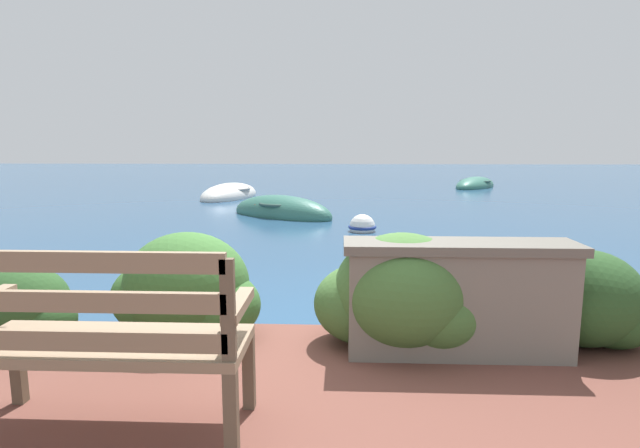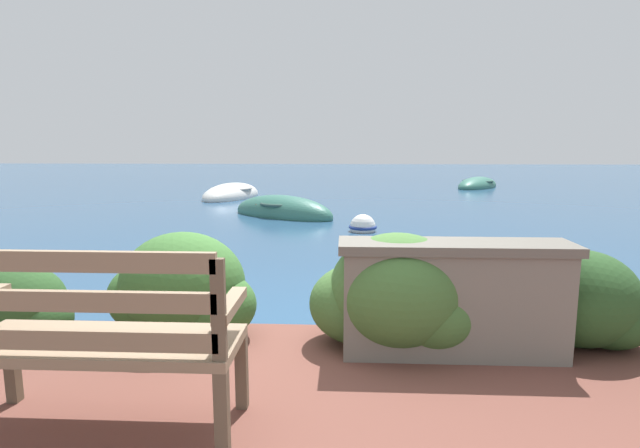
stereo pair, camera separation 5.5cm
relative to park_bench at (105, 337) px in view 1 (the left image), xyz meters
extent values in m
plane|color=navy|center=(0.80, 1.50, -0.70)|extent=(80.00, 80.00, 0.00)
cube|color=brown|center=(-0.62, 0.26, -0.28)|extent=(0.06, 0.06, 0.40)
cube|color=brown|center=(0.62, 0.26, -0.28)|extent=(0.06, 0.06, 0.40)
cube|color=brown|center=(0.62, -0.16, -0.28)|extent=(0.06, 0.06, 0.40)
cube|color=#8C755B|center=(0.00, 0.05, -0.06)|extent=(1.30, 0.48, 0.05)
cube|color=#8C755B|center=(0.00, -0.16, 0.05)|extent=(1.23, 0.04, 0.09)
cube|color=#8C755B|center=(0.00, -0.16, 0.22)|extent=(1.23, 0.04, 0.09)
cube|color=#8C755B|center=(0.00, -0.16, 0.40)|extent=(1.23, 0.04, 0.09)
cube|color=brown|center=(0.62, -0.16, 0.19)|extent=(0.06, 0.04, 0.45)
cube|color=#8C755B|center=(0.62, 0.05, 0.15)|extent=(0.07, 0.43, 0.05)
cube|color=slate|center=(1.86, 1.01, -0.14)|extent=(1.43, 0.35, 0.69)
cube|color=#635F56|center=(1.86, 1.01, 0.24)|extent=(1.50, 0.39, 0.06)
ellipsoid|color=#284C23|center=(-1.12, 1.08, -0.21)|extent=(0.64, 0.58, 0.55)
ellipsoid|color=#284C23|center=(-1.30, 1.13, -0.29)|extent=(0.48, 0.43, 0.39)
ellipsoid|color=#284C23|center=(-0.96, 1.05, -0.31)|extent=(0.45, 0.41, 0.35)
ellipsoid|color=#38662D|center=(-0.01, 1.25, -0.10)|extent=(0.89, 0.80, 0.76)
ellipsoid|color=#38662D|center=(-0.25, 1.31, -0.21)|extent=(0.67, 0.60, 0.54)
ellipsoid|color=#38662D|center=(0.22, 1.20, -0.24)|extent=(0.62, 0.56, 0.49)
ellipsoid|color=#426B33|center=(1.51, 1.12, -0.09)|extent=(0.93, 0.84, 0.79)
ellipsoid|color=#426B33|center=(1.26, 1.19, -0.20)|extent=(0.70, 0.63, 0.56)
ellipsoid|color=#426B33|center=(1.74, 1.07, -0.23)|extent=(0.65, 0.59, 0.51)
ellipsoid|color=#284C23|center=(2.76, 1.21, -0.15)|extent=(0.78, 0.71, 0.67)
ellipsoid|color=#284C23|center=(2.55, 1.27, -0.25)|extent=(0.59, 0.53, 0.47)
ellipsoid|color=#284C23|center=(2.96, 1.17, -0.27)|extent=(0.55, 0.49, 0.43)
ellipsoid|color=#336B5B|center=(-0.26, 9.01, -0.64)|extent=(2.83, 2.36, 0.83)
torus|color=#304F46|center=(-0.26, 9.01, -0.41)|extent=(1.44, 1.44, 0.07)
cube|color=#846647|center=(-0.60, 9.23, -0.44)|extent=(0.55, 0.74, 0.04)
cube|color=#846647|center=(0.02, 8.82, -0.44)|extent=(0.55, 0.74, 0.04)
ellipsoid|color=silver|center=(-2.35, 12.99, -0.64)|extent=(1.87, 3.14, 0.78)
torus|color=gray|center=(-2.35, 12.99, -0.43)|extent=(1.51, 1.51, 0.07)
cube|color=#846647|center=(-2.25, 13.42, -0.46)|extent=(1.00, 0.34, 0.04)
cube|color=#846647|center=(-2.43, 12.64, -0.46)|extent=(1.00, 0.34, 0.04)
ellipsoid|color=#336B5B|center=(6.23, 17.20, -0.65)|extent=(2.51, 3.05, 0.71)
torus|color=#304F46|center=(6.23, 17.20, -0.46)|extent=(1.57, 1.57, 0.07)
cube|color=#846647|center=(5.99, 16.83, -0.49)|extent=(0.83, 0.58, 0.04)
cube|color=#846647|center=(6.42, 17.51, -0.49)|extent=(0.83, 0.58, 0.04)
sphere|color=white|center=(1.49, 7.03, -0.62)|extent=(0.48, 0.48, 0.48)
torus|color=navy|center=(1.49, 7.03, -0.62)|extent=(0.53, 0.53, 0.06)
camera|label=1|loc=(1.10, -2.17, 0.88)|focal=28.00mm
camera|label=2|loc=(1.15, -2.16, 0.88)|focal=28.00mm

